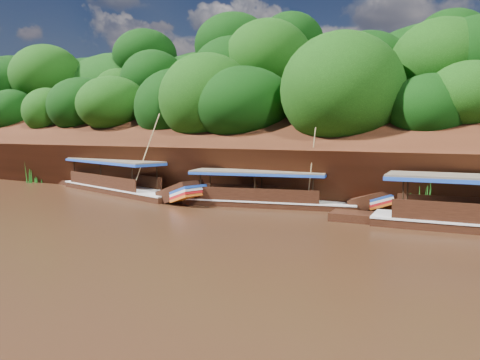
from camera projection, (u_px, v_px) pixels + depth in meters
The scene contains 5 objects.
ground at pixel (219, 232), 22.94m from camera, with size 160.00×160.00×0.00m, color black.
riverbank at pixel (354, 165), 42.30m from camera, with size 120.00×30.06×19.40m.
boat_1 at pixel (279, 199), 30.51m from camera, with size 13.55×5.06×5.60m.
boat_2 at pixel (125, 186), 36.78m from camera, with size 16.82×6.44×6.69m.
reeds at pixel (262, 190), 32.23m from camera, with size 47.97×2.26×2.28m.
Camera 1 is at (12.18, -18.99, 4.96)m, focal length 35.00 mm.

